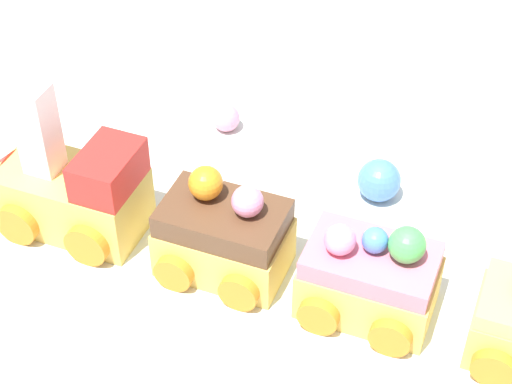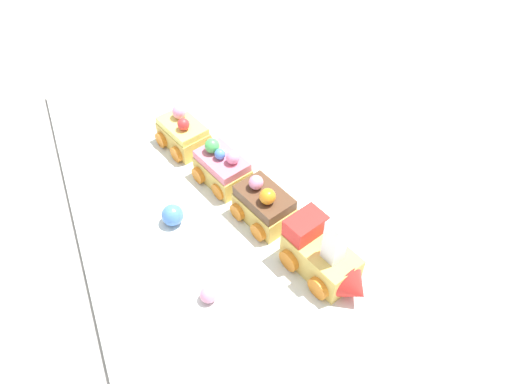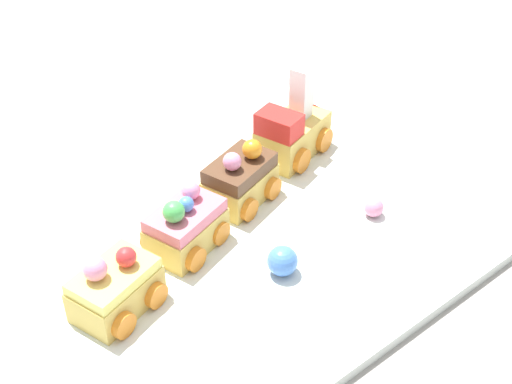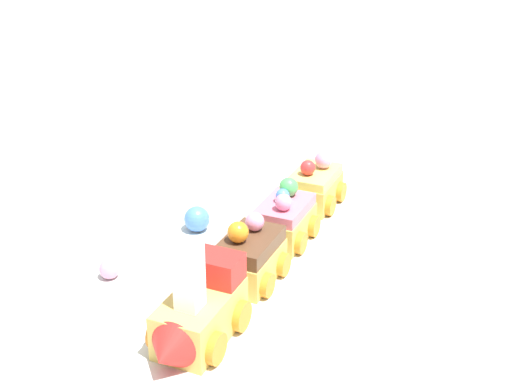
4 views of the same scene
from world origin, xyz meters
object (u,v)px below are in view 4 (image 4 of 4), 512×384
object	(u,v)px
cake_train_locomotive	(196,314)
gumball_blue	(197,219)
cake_car_lemon	(315,186)
gumball_pink	(109,269)
cake_car_chocolate	(250,257)
cake_car_strawberry	(284,219)

from	to	relation	value
cake_train_locomotive	gumball_blue	bearing A→B (deg)	-151.92
cake_train_locomotive	cake_car_lemon	world-z (taller)	cake_train_locomotive
gumball_blue	gumball_pink	bearing A→B (deg)	2.13
cake_car_chocolate	cake_car_strawberry	distance (m)	0.09
gumball_blue	cake_car_lemon	bearing A→B (deg)	157.31
cake_car_lemon	gumball_blue	distance (m)	0.16
cake_car_lemon	gumball_pink	xyz separation A→B (m)	(0.28, -0.06, -0.01)
cake_car_chocolate	cake_car_lemon	distance (m)	0.20
cake_train_locomotive	gumball_blue	size ratio (longest dim) A/B	4.25
cake_train_locomotive	cake_car_chocolate	size ratio (longest dim) A/B	1.42
cake_car_strawberry	cake_car_lemon	distance (m)	0.10
cake_train_locomotive	cake_car_lemon	bearing A→B (deg)	179.98
cake_train_locomotive	cake_car_chocolate	distance (m)	0.12
cake_car_lemon	gumball_blue	xyz separation A→B (m)	(0.15, -0.06, -0.01)
cake_car_chocolate	cake_car_strawberry	world-z (taller)	cake_car_chocolate
gumball_blue	gumball_pink	xyz separation A→B (m)	(0.13, 0.00, -0.00)
gumball_pink	cake_car_strawberry	bearing A→B (deg)	154.86
cake_car_chocolate	cake_car_strawberry	size ratio (longest dim) A/B	1.00
cake_train_locomotive	cake_car_chocolate	bearing A→B (deg)	-179.82
cake_train_locomotive	gumball_blue	xyz separation A→B (m)	(-0.15, -0.15, -0.01)
cake_train_locomotive	gumball_pink	size ratio (longest dim) A/B	6.05
cake_train_locomotive	gumball_pink	bearing A→B (deg)	-113.97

